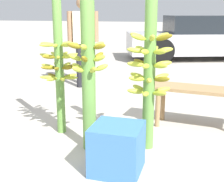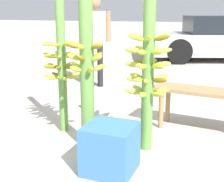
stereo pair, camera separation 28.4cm
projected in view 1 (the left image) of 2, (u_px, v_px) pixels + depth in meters
ground_plane at (92, 152)px, 3.21m from camera, size 80.00×80.00×0.00m
banana_stalk_left at (59, 64)px, 3.54m from camera, size 0.45×0.45×1.63m
banana_stalk_center at (89, 75)px, 3.12m from camera, size 0.41×0.41×1.51m
banana_stalk_right at (150, 68)px, 3.12m from camera, size 0.46×0.47×1.66m
vendor_person at (83, 34)px, 5.73m from camera, size 0.55×0.34×1.67m
market_bench at (204, 95)px, 3.75m from camera, size 1.33×0.52×0.52m
parked_car at (203, 38)px, 9.34m from camera, size 4.66×3.02×1.28m
produce_crate at (117, 148)px, 2.78m from camera, size 0.44×0.44×0.44m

